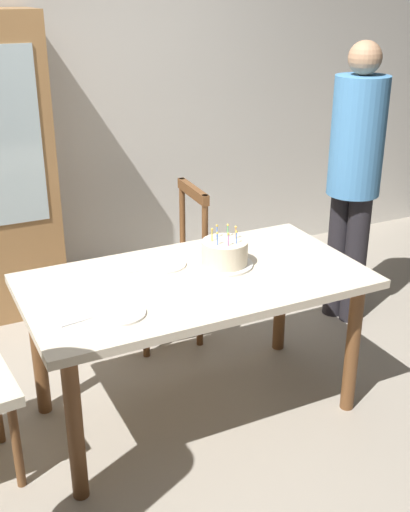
{
  "coord_description": "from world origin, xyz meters",
  "views": [
    {
      "loc": [
        -1.16,
        -2.47,
        2.01
      ],
      "look_at": [
        0.05,
        0.0,
        0.85
      ],
      "focal_mm": 44.71,
      "sensor_mm": 36.0,
      "label": 1
    }
  ],
  "objects_px": {
    "plate_near_celebrant": "(120,313)",
    "birthday_cake": "(225,254)",
    "plate_far_side": "(164,264)",
    "chair_spindle_back": "(167,269)",
    "person_guest": "(355,169)",
    "dining_table": "(196,295)"
  },
  "relations": [
    {
      "from": "birthday_cake",
      "to": "chair_spindle_back",
      "type": "distance_m",
      "value": 0.77
    },
    {
      "from": "birthday_cake",
      "to": "chair_spindle_back",
      "type": "xyz_separation_m",
      "value": [
        -0.02,
        0.69,
        -0.35
      ]
    },
    {
      "from": "plate_far_side",
      "to": "chair_spindle_back",
      "type": "bearing_deg",
      "value": 66.01
    },
    {
      "from": "dining_table",
      "to": "person_guest",
      "type": "distance_m",
      "value": 1.43
    },
    {
      "from": "birthday_cake",
      "to": "plate_near_celebrant",
      "type": "xyz_separation_m",
      "value": [
        -0.63,
        -0.26,
        -0.06
      ]
    },
    {
      "from": "dining_table",
      "to": "person_guest",
      "type": "height_order",
      "value": "person_guest"
    },
    {
      "from": "birthday_cake",
      "to": "plate_near_celebrant",
      "type": "bearing_deg",
      "value": -157.91
    },
    {
      "from": "dining_table",
      "to": "plate_far_side",
      "type": "height_order",
      "value": "plate_far_side"
    },
    {
      "from": "person_guest",
      "to": "plate_far_side",
      "type": "bearing_deg",
      "value": -167.78
    },
    {
      "from": "birthday_cake",
      "to": "plate_far_side",
      "type": "xyz_separation_m",
      "value": [
        -0.27,
        0.13,
        -0.06
      ]
    },
    {
      "from": "plate_far_side",
      "to": "plate_near_celebrant",
      "type": "bearing_deg",
      "value": -132.97
    },
    {
      "from": "birthday_cake",
      "to": "person_guest",
      "type": "distance_m",
      "value": 1.21
    },
    {
      "from": "plate_near_celebrant",
      "to": "plate_far_side",
      "type": "distance_m",
      "value": 0.53
    },
    {
      "from": "plate_far_side",
      "to": "birthday_cake",
      "type": "bearing_deg",
      "value": -26.54
    },
    {
      "from": "dining_table",
      "to": "plate_near_celebrant",
      "type": "distance_m",
      "value": 0.49
    },
    {
      "from": "plate_near_celebrant",
      "to": "birthday_cake",
      "type": "bearing_deg",
      "value": 22.09
    },
    {
      "from": "plate_near_celebrant",
      "to": "chair_spindle_back",
      "type": "bearing_deg",
      "value": 57.17
    },
    {
      "from": "plate_near_celebrant",
      "to": "chair_spindle_back",
      "type": "height_order",
      "value": "chair_spindle_back"
    },
    {
      "from": "dining_table",
      "to": "plate_near_celebrant",
      "type": "bearing_deg",
      "value": -156.29
    },
    {
      "from": "plate_far_side",
      "to": "chair_spindle_back",
      "type": "xyz_separation_m",
      "value": [
        0.25,
        0.56,
        -0.3
      ]
    },
    {
      "from": "birthday_cake",
      "to": "chair_spindle_back",
      "type": "height_order",
      "value": "chair_spindle_back"
    },
    {
      "from": "dining_table",
      "to": "chair_spindle_back",
      "type": "xyz_separation_m",
      "value": [
        0.17,
        0.75,
        -0.19
      ]
    }
  ]
}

